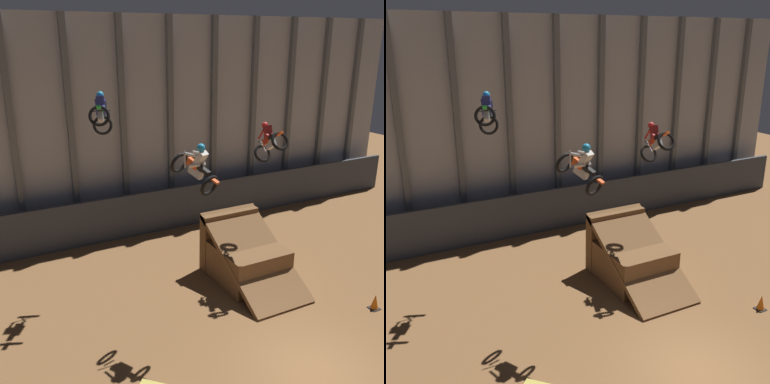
{
  "view_description": "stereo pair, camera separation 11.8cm",
  "coord_description": "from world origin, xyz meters",
  "views": [
    {
      "loc": [
        -8.24,
        -8.09,
        9.47
      ],
      "look_at": [
        -0.72,
        6.47,
        3.81
      ],
      "focal_mm": 42.0,
      "sensor_mm": 36.0,
      "label": 1
    },
    {
      "loc": [
        -8.13,
        -8.14,
        9.47
      ],
      "look_at": [
        -0.72,
        6.47,
        3.81
      ],
      "focal_mm": 42.0,
      "sensor_mm": 36.0,
      "label": 2
    }
  ],
  "objects": [
    {
      "name": "ground_plane",
      "position": [
        0.0,
        0.0,
        0.0
      ],
      "size": [
        60.0,
        60.0,
        0.0
      ],
      "primitive_type": "plane",
      "color": "brown"
    },
    {
      "name": "dirt_ramp",
      "position": [
        1.29,
        5.75,
        0.92
      ],
      "size": [
        2.62,
        4.42,
        2.68
      ],
      "color": "brown",
      "rests_on": "ground_plane"
    },
    {
      "name": "rider_bike_right_air",
      "position": [
        2.23,
        5.64,
        5.65
      ],
      "size": [
        0.87,
        1.72,
        1.68
      ],
      "rotation": [
        -0.56,
        0.0,
        -0.08
      ],
      "color": "black"
    },
    {
      "name": "arena_back_wall",
      "position": [
        -0.0,
        12.88,
        5.27
      ],
      "size": [
        32.0,
        0.4,
        10.55
      ],
      "color": "#A3A8B2",
      "rests_on": "ground_plane"
    },
    {
      "name": "traffic_cone_near_ramp",
      "position": [
        4.27,
        1.48,
        0.28
      ],
      "size": [
        0.36,
        0.36,
        0.58
      ],
      "color": "black",
      "rests_on": "ground_plane"
    },
    {
      "name": "rider_bike_center_air",
      "position": [
        -1.95,
        3.81,
        5.62
      ],
      "size": [
        1.22,
        1.9,
        1.66
      ],
      "rotation": [
        0.34,
        0.0,
        0.32
      ],
      "color": "black"
    },
    {
      "name": "lower_barrier",
      "position": [
        0.0,
        11.66,
        1.09
      ],
      "size": [
        31.36,
        0.2,
        2.19
      ],
      "color": "#383D47",
      "rests_on": "ground_plane"
    },
    {
      "name": "rider_bike_left_air",
      "position": [
        -3.81,
        7.53,
        6.89
      ],
      "size": [
        1.26,
        1.82,
        1.66
      ],
      "rotation": [
        -0.41,
        0.0,
        -0.35
      ],
      "color": "black"
    }
  ]
}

